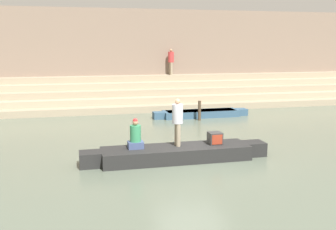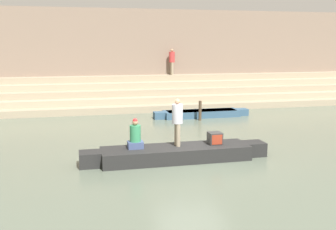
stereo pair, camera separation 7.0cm
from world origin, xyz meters
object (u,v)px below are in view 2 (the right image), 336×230
moored_boat_shore (202,113)px  rowboat_main (176,153)px  person_on_steps (172,60)px  person_standing (177,119)px  tv_set (215,138)px  mooring_post (200,111)px  person_rowing (135,137)px

moored_boat_shore → rowboat_main: bearing=-115.8°
rowboat_main → person_on_steps: size_ratio=3.78×
person_standing → tv_set: bearing=-18.9°
rowboat_main → tv_set: (1.43, 0.03, 0.44)m
rowboat_main → person_standing: bearing=57.9°
person_on_steps → tv_set: bearing=155.8°
mooring_post → rowboat_main: bearing=-114.3°
person_rowing → person_on_steps: size_ratio=0.60×
person_rowing → person_standing: bearing=-10.7°
person_on_steps → person_standing: bearing=150.0°
person_on_steps → moored_boat_shore: bearing=167.0°
person_standing → tv_set: 1.53m
person_standing → moored_boat_shore: (3.36, 7.56, -1.23)m
person_rowing → tv_set: bearing=-12.9°
person_standing → person_on_steps: person_on_steps is taller
person_standing → person_rowing: bearing=165.7°
person_standing → person_rowing: size_ratio=1.59×
rowboat_main → moored_boat_shore: (3.44, 7.69, -0.06)m
person_rowing → mooring_post: bearing=45.1°
tv_set → moored_boat_shore: size_ratio=0.09×
person_standing → person_rowing: person_standing is taller
person_standing → moored_boat_shore: person_standing is taller
person_rowing → person_on_steps: (4.44, 12.92, 2.03)m
person_on_steps → rowboat_main: bearing=149.7°
rowboat_main → person_standing: person_standing is taller
tv_set → person_on_steps: 13.29m
moored_boat_shore → mooring_post: mooring_post is taller
moored_boat_shore → mooring_post: (-0.40, -0.95, 0.32)m
rowboat_main → person_on_steps: bearing=77.2°
person_standing → tv_set: (1.35, -0.10, -0.73)m
person_rowing → moored_boat_shore: person_rowing is taller
person_standing → person_on_steps: (2.97, 12.90, 1.50)m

